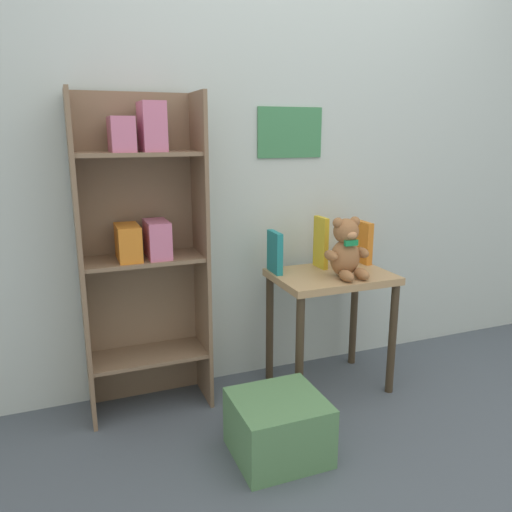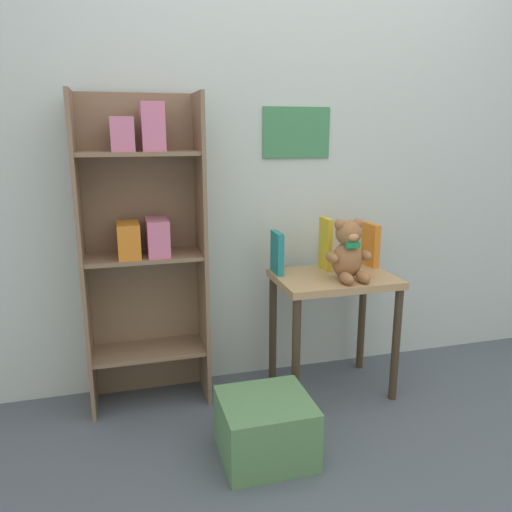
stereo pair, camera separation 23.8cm
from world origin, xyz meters
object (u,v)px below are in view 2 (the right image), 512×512
(display_table, at_px, (333,296))
(book_standing_yellow, at_px, (326,244))
(bookshelf_side, at_px, (143,236))
(storage_bin, at_px, (266,428))
(book_standing_teal, at_px, (277,253))
(book_standing_orange, at_px, (370,245))
(teddy_bear, at_px, (348,252))

(display_table, xyz_separation_m, book_standing_yellow, (-0.00, 0.12, 0.24))
(display_table, height_order, book_standing_yellow, book_standing_yellow)
(bookshelf_side, height_order, display_table, bookshelf_side)
(bookshelf_side, bearing_deg, storage_bin, -55.63)
(book_standing_teal, distance_m, storage_bin, 0.85)
(book_standing_yellow, height_order, book_standing_orange, book_standing_yellow)
(display_table, distance_m, teddy_bear, 0.26)
(book_standing_yellow, bearing_deg, display_table, -90.80)
(teddy_bear, bearing_deg, book_standing_yellow, 100.65)
(display_table, bearing_deg, storage_bin, -137.42)
(book_standing_orange, bearing_deg, teddy_bear, -138.87)
(book_standing_yellow, height_order, storage_bin, book_standing_yellow)
(book_standing_teal, bearing_deg, bookshelf_side, 177.49)
(book_standing_orange, bearing_deg, bookshelf_side, 177.41)
(book_standing_yellow, bearing_deg, storage_bin, -131.38)
(bookshelf_side, xyz_separation_m, display_table, (0.91, -0.17, -0.32))
(teddy_bear, bearing_deg, storage_bin, -144.24)
(teddy_bear, height_order, book_standing_yellow, teddy_bear)
(book_standing_teal, height_order, book_standing_yellow, book_standing_yellow)
(storage_bin, bearing_deg, bookshelf_side, 124.37)
(bookshelf_side, bearing_deg, book_standing_teal, -4.39)
(teddy_bear, xyz_separation_m, book_standing_teal, (-0.30, 0.19, -0.03))
(display_table, bearing_deg, book_standing_orange, 26.46)
(bookshelf_side, relative_size, book_standing_teal, 7.09)
(teddy_bear, xyz_separation_m, storage_bin, (-0.52, -0.37, -0.62))
(teddy_bear, height_order, storage_bin, teddy_bear)
(book_standing_orange, height_order, storage_bin, book_standing_orange)
(display_table, distance_m, book_standing_orange, 0.37)
(display_table, height_order, teddy_bear, teddy_bear)
(display_table, height_order, storage_bin, display_table)
(teddy_bear, relative_size, book_standing_teal, 1.40)
(teddy_bear, distance_m, book_standing_teal, 0.35)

